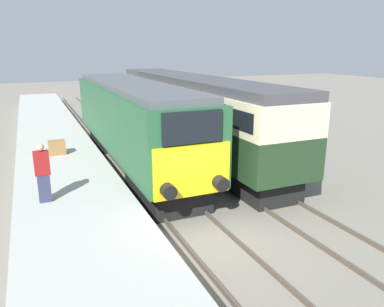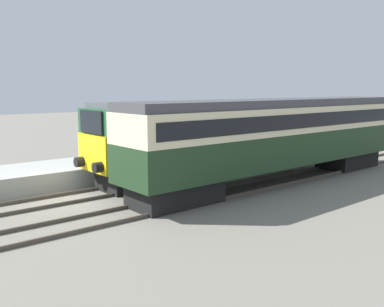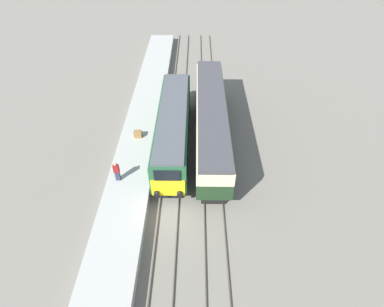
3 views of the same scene
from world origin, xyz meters
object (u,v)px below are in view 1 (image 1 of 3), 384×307
passenger_carriage (190,107)px  luggage_crate (57,148)px  locomotive (132,120)px  person_on_platform (43,173)px

passenger_carriage → luggage_crate: (-6.75, -0.88, -1.26)m
locomotive → luggage_crate: 3.51m
passenger_carriage → person_on_platform: passenger_carriage is taller
luggage_crate → person_on_platform: bearing=-98.0°
locomotive → luggage_crate: (-3.35, 0.22, -1.01)m
luggage_crate → passenger_carriage: bearing=7.4°
passenger_carriage → person_on_platform: 9.87m
locomotive → person_on_platform: bearing=-128.1°
locomotive → luggage_crate: bearing=176.2°
locomotive → person_on_platform: size_ratio=7.94×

